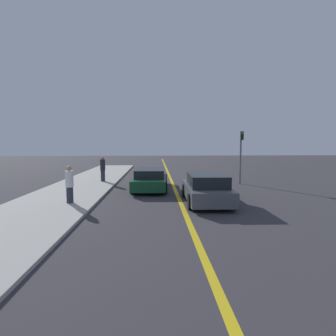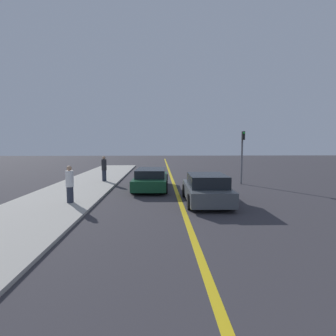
% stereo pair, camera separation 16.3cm
% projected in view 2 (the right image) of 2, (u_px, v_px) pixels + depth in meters
% --- Properties ---
extents(road_center_line, '(0.20, 60.00, 0.01)m').
position_uv_depth(road_center_line, '(175.00, 189.00, 15.39)').
color(road_center_line, gold).
rests_on(road_center_line, ground_plane).
extents(sidewalk_left, '(3.88, 33.54, 0.11)m').
position_uv_depth(sidewalk_left, '(71.00, 192.00, 13.98)').
color(sidewalk_left, '#ADA89E').
rests_on(sidewalk_left, ground_plane).
extents(car_near_right_lane, '(1.96, 4.02, 1.30)m').
position_uv_depth(car_near_right_lane, '(206.00, 189.00, 11.71)').
color(car_near_right_lane, '#4C5156').
rests_on(car_near_right_lane, ground_plane).
extents(car_ahead_center, '(2.07, 4.74, 1.21)m').
position_uv_depth(car_ahead_center, '(151.00, 179.00, 15.25)').
color(car_ahead_center, '#144728').
rests_on(car_ahead_center, ground_plane).
extents(pedestrian_near_curb, '(0.33, 0.33, 1.60)m').
position_uv_depth(pedestrian_near_curb, '(70.00, 184.00, 11.27)').
color(pedestrian_near_curb, '#282D3D').
rests_on(pedestrian_near_curb, sidewalk_left).
extents(pedestrian_mid_group, '(0.33, 0.33, 1.70)m').
position_uv_depth(pedestrian_mid_group, '(104.00, 169.00, 17.70)').
color(pedestrian_mid_group, '#282D3D').
rests_on(pedestrian_mid_group, sidewalk_left).
extents(traffic_light, '(0.18, 0.40, 3.43)m').
position_uv_depth(traffic_light, '(242.00, 151.00, 16.95)').
color(traffic_light, slate).
rests_on(traffic_light, ground_plane).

